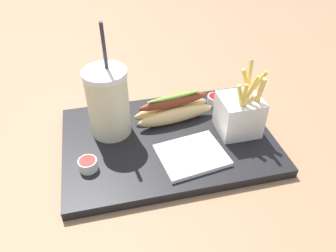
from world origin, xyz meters
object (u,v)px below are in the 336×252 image
(ketchup_cup_1, at_px, (215,99))
(napkin_stack, at_px, (192,155))
(soda_cup, at_px, (108,102))
(ketchup_cup_2, at_px, (88,164))
(fries_basket, at_px, (239,113))
(hot_dog_1, at_px, (174,110))

(ketchup_cup_1, distance_m, napkin_stack, 0.20)
(ketchup_cup_1, bearing_deg, soda_cup, -169.14)
(ketchup_cup_1, xyz_separation_m, ketchup_cup_2, (-0.31, -0.15, 0.00))
(fries_basket, bearing_deg, ketchup_cup_1, 96.19)
(soda_cup, relative_size, ketchup_cup_1, 6.53)
(ketchup_cup_1, bearing_deg, hot_dog_1, -161.50)
(soda_cup, height_order, ketchup_cup_2, soda_cup)
(fries_basket, height_order, napkin_stack, fries_basket)
(fries_basket, height_order, hot_dog_1, fries_basket)
(ketchup_cup_2, bearing_deg, fries_basket, 8.03)
(hot_dog_1, xyz_separation_m, ketchup_cup_1, (0.11, 0.04, -0.01))
(soda_cup, relative_size, ketchup_cup_2, 6.88)
(soda_cup, height_order, ketchup_cup_1, soda_cup)
(fries_basket, distance_m, ketchup_cup_2, 0.33)
(soda_cup, bearing_deg, fries_basket, -12.60)
(soda_cup, distance_m, hot_dog_1, 0.15)
(fries_basket, xyz_separation_m, ketchup_cup_1, (-0.01, 0.11, -0.03))
(ketchup_cup_2, xyz_separation_m, napkin_stack, (0.20, -0.01, -0.01))
(fries_basket, bearing_deg, hot_dog_1, 150.53)
(hot_dog_1, relative_size, ketchup_cup_2, 5.10)
(napkin_stack, bearing_deg, ketchup_cup_1, 57.12)
(napkin_stack, bearing_deg, soda_cup, 140.78)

